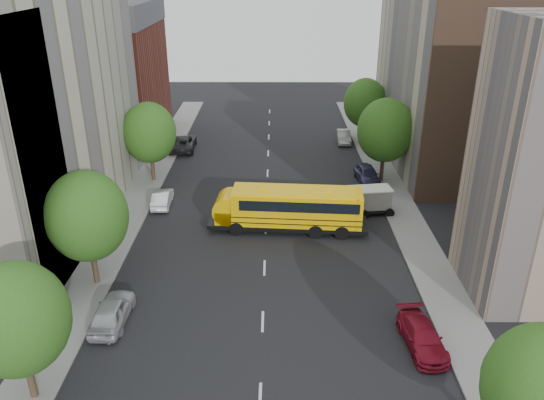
{
  "coord_description": "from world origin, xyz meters",
  "views": [
    {
      "loc": [
        0.67,
        -33.56,
        19.43
      ],
      "look_at": [
        0.51,
        2.0,
        3.37
      ],
      "focal_mm": 35.0,
      "sensor_mm": 36.0,
      "label": 1
    }
  ],
  "objects_px": {
    "street_tree_5": "(365,103)",
    "street_tree_1": "(87,216)",
    "parked_car_5": "(344,137)",
    "parked_car_1": "(162,198)",
    "parked_car_2": "(183,143)",
    "parked_car_4": "(367,174)",
    "street_tree_0": "(16,319)",
    "street_tree_2": "(149,133)",
    "parked_car_3": "(422,337)",
    "street_tree_4": "(385,130)",
    "school_bus": "(286,207)",
    "safari_truck": "(360,201)",
    "street_tree_3": "(543,389)",
    "parked_car_0": "(112,311)"
  },
  "relations": [
    {
      "from": "street_tree_3",
      "to": "parked_car_4",
      "type": "distance_m",
      "value": 32.02
    },
    {
      "from": "street_tree_0",
      "to": "parked_car_3",
      "type": "bearing_deg",
      "value": 10.94
    },
    {
      "from": "street_tree_2",
      "to": "parked_car_0",
      "type": "relative_size",
      "value": 1.69
    },
    {
      "from": "street_tree_3",
      "to": "safari_truck",
      "type": "distance_m",
      "value": 25.1
    },
    {
      "from": "street_tree_1",
      "to": "parked_car_4",
      "type": "bearing_deg",
      "value": 40.8
    },
    {
      "from": "school_bus",
      "to": "street_tree_4",
      "type": "bearing_deg",
      "value": 51.8
    },
    {
      "from": "street_tree_4",
      "to": "street_tree_5",
      "type": "bearing_deg",
      "value": 90.0
    },
    {
      "from": "parked_car_1",
      "to": "parked_car_2",
      "type": "xyz_separation_m",
      "value": [
        -0.56,
        15.0,
        0.13
      ]
    },
    {
      "from": "parked_car_3",
      "to": "school_bus",
      "type": "bearing_deg",
      "value": 111.32
    },
    {
      "from": "parked_car_3",
      "to": "parked_car_1",
      "type": "bearing_deg",
      "value": 128.13
    },
    {
      "from": "street_tree_0",
      "to": "parked_car_5",
      "type": "distance_m",
      "value": 44.79
    },
    {
      "from": "street_tree_1",
      "to": "parked_car_2",
      "type": "bearing_deg",
      "value": 87.06
    },
    {
      "from": "parked_car_3",
      "to": "parked_car_0",
      "type": "bearing_deg",
      "value": 167.42
    },
    {
      "from": "school_bus",
      "to": "safari_truck",
      "type": "distance_m",
      "value": 6.86
    },
    {
      "from": "street_tree_2",
      "to": "street_tree_0",
      "type": "bearing_deg",
      "value": -90.0
    },
    {
      "from": "street_tree_4",
      "to": "parked_car_5",
      "type": "height_order",
      "value": "street_tree_4"
    },
    {
      "from": "street_tree_2",
      "to": "street_tree_4",
      "type": "distance_m",
      "value": 22.0
    },
    {
      "from": "street_tree_5",
      "to": "parked_car_4",
      "type": "relative_size",
      "value": 1.61
    },
    {
      "from": "street_tree_3",
      "to": "street_tree_4",
      "type": "height_order",
      "value": "street_tree_4"
    },
    {
      "from": "parked_car_5",
      "to": "parked_car_1",
      "type": "bearing_deg",
      "value": -132.54
    },
    {
      "from": "street_tree_1",
      "to": "parked_car_4",
      "type": "xyz_separation_m",
      "value": [
        20.6,
        17.78,
        -4.16
      ]
    },
    {
      "from": "street_tree_3",
      "to": "school_bus",
      "type": "xyz_separation_m",
      "value": [
        -9.37,
        21.79,
        -2.5
      ]
    },
    {
      "from": "street_tree_4",
      "to": "parked_car_4",
      "type": "relative_size",
      "value": 1.74
    },
    {
      "from": "street_tree_5",
      "to": "street_tree_1",
      "type": "bearing_deg",
      "value": -126.25
    },
    {
      "from": "street_tree_2",
      "to": "street_tree_4",
      "type": "height_order",
      "value": "street_tree_4"
    },
    {
      "from": "parked_car_4",
      "to": "parked_car_0",
      "type": "bearing_deg",
      "value": -135.31
    },
    {
      "from": "street_tree_0",
      "to": "parked_car_0",
      "type": "xyz_separation_m",
      "value": [
        2.2,
        5.89,
        -3.86
      ]
    },
    {
      "from": "street_tree_5",
      "to": "parked_car_5",
      "type": "xyz_separation_m",
      "value": [
        -2.2,
        -0.02,
        -4.0
      ]
    },
    {
      "from": "parked_car_5",
      "to": "safari_truck",
      "type": "bearing_deg",
      "value": -90.24
    },
    {
      "from": "street_tree_0",
      "to": "parked_car_2",
      "type": "distance_m",
      "value": 37.51
    },
    {
      "from": "street_tree_2",
      "to": "parked_car_3",
      "type": "relative_size",
      "value": 1.69
    },
    {
      "from": "safari_truck",
      "to": "parked_car_1",
      "type": "xyz_separation_m",
      "value": [
        -16.85,
        1.61,
        -0.54
      ]
    },
    {
      "from": "street_tree_1",
      "to": "street_tree_3",
      "type": "height_order",
      "value": "street_tree_1"
    },
    {
      "from": "street_tree_3",
      "to": "parked_car_1",
      "type": "height_order",
      "value": "street_tree_3"
    },
    {
      "from": "street_tree_2",
      "to": "parked_car_2",
      "type": "xyz_separation_m",
      "value": [
        1.4,
        9.29,
        -4.02
      ]
    },
    {
      "from": "street_tree_0",
      "to": "street_tree_2",
      "type": "bearing_deg",
      "value": 90.0
    },
    {
      "from": "safari_truck",
      "to": "parked_car_4",
      "type": "bearing_deg",
      "value": 67.65
    },
    {
      "from": "street_tree_4",
      "to": "parked_car_0",
      "type": "relative_size",
      "value": 1.78
    },
    {
      "from": "street_tree_1",
      "to": "street_tree_3",
      "type": "bearing_deg",
      "value": -32.47
    },
    {
      "from": "street_tree_2",
      "to": "safari_truck",
      "type": "distance_m",
      "value": 20.5
    },
    {
      "from": "street_tree_2",
      "to": "parked_car_4",
      "type": "xyz_separation_m",
      "value": [
        20.6,
        -0.22,
        -4.03
      ]
    },
    {
      "from": "parked_car_1",
      "to": "parked_car_5",
      "type": "relative_size",
      "value": 0.96
    },
    {
      "from": "parked_car_3",
      "to": "parked_car_4",
      "type": "distance_m",
      "value": 23.97
    },
    {
      "from": "street_tree_1",
      "to": "parked_car_5",
      "type": "xyz_separation_m",
      "value": [
        19.8,
        29.98,
        -4.25
      ]
    },
    {
      "from": "safari_truck",
      "to": "school_bus",
      "type": "bearing_deg",
      "value": -163.01
    },
    {
      "from": "street_tree_3",
      "to": "parked_car_4",
      "type": "xyz_separation_m",
      "value": [
        -1.4,
        31.78,
        -3.66
      ]
    },
    {
      "from": "street_tree_0",
      "to": "street_tree_5",
      "type": "xyz_separation_m",
      "value": [
        22.0,
        40.0,
        0.06
      ]
    },
    {
      "from": "street_tree_3",
      "to": "parked_car_1",
      "type": "relative_size",
      "value": 1.74
    },
    {
      "from": "street_tree_2",
      "to": "parked_car_1",
      "type": "bearing_deg",
      "value": -71.06
    },
    {
      "from": "school_bus",
      "to": "parked_car_0",
      "type": "xyz_separation_m",
      "value": [
        -10.43,
        -11.89,
        -1.18
      ]
    }
  ]
}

